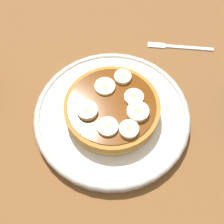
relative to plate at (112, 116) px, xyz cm
name	(u,v)px	position (x,y,z in cm)	size (l,w,h in cm)	color
ground_plane	(112,123)	(0.00, 0.00, -2.61)	(140.00, 140.00, 3.00)	brown
plate	(112,116)	(0.00, 0.00, 0.00)	(26.44, 26.44, 2.06)	silver
pancake_stack	(111,110)	(-0.12, 0.26, 2.16)	(15.71, 15.82, 3.09)	tan
banana_slice_0	(123,77)	(4.30, -3.39, 3.94)	(2.89, 2.89, 0.88)	beige
banana_slice_1	(133,96)	(0.25, -3.74, 3.84)	(3.19, 3.19, 0.69)	beige
banana_slice_2	(103,87)	(3.52, 0.33, 3.85)	(3.41, 3.41, 0.71)	#F6F2BC
banana_slice_3	(138,112)	(-2.83, -3.29, 4.03)	(3.52, 3.52, 1.06)	#FBECB4
banana_slice_4	(108,127)	(-3.70, 1.99, 3.89)	(3.26, 3.26, 0.79)	beige
banana_slice_5	(129,129)	(-5.23, -0.89, 3.98)	(3.05, 3.05, 0.98)	#FAE8C1
banana_slice_6	(86,108)	(0.42, 4.13, 4.02)	(3.33, 3.33, 1.04)	#EEE9C5
fork	(176,46)	(11.07, -17.38, -0.86)	(6.41, 12.18, 0.50)	silver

